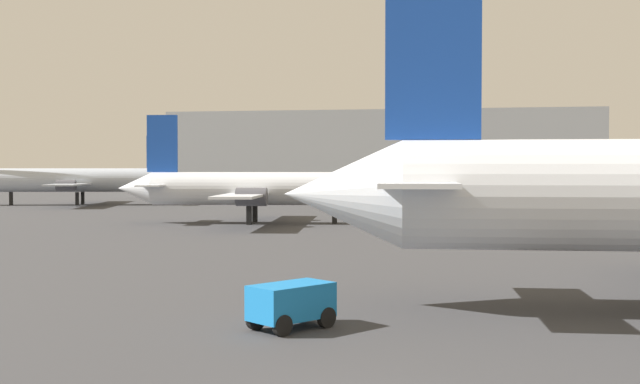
% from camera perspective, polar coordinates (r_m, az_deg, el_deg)
% --- Properties ---
extents(airplane_far_left, '(24.97, 20.54, 9.12)m').
position_cam_1_polar(airplane_far_left, '(64.75, -4.45, 0.25)').
color(airplane_far_left, silver).
rests_on(airplane_far_left, ground_plane).
extents(airplane_far_right, '(29.36, 21.78, 8.78)m').
position_cam_1_polar(airplane_far_right, '(102.23, -17.85, 0.84)').
color(airplane_far_right, '#B2BCCC').
rests_on(airplane_far_right, ground_plane).
extents(baggage_cart, '(2.50, 2.69, 1.30)m').
position_cam_1_polar(baggage_cart, '(22.44, -2.13, -8.17)').
color(baggage_cart, '#1972BF').
rests_on(baggage_cart, ground_plane).
extents(terminal_building, '(67.87, 24.37, 13.68)m').
position_cam_1_polar(terminal_building, '(130.66, 4.71, 2.73)').
color(terminal_building, '#999EA3').
rests_on(terminal_building, ground_plane).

